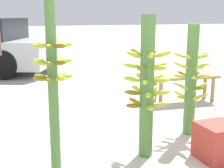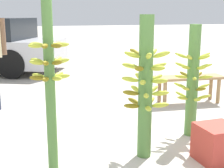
# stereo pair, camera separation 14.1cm
# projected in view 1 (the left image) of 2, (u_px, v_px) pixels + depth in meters

# --- Properties ---
(ground_plane) EXTENTS (80.00, 80.00, 0.00)m
(ground_plane) POSITION_uv_depth(u_px,v_px,m) (144.00, 164.00, 3.01)
(ground_plane) COLOR #B2AA9E
(banana_stalk_left) EXTENTS (0.36, 0.35, 1.74)m
(banana_stalk_left) POSITION_uv_depth(u_px,v_px,m) (52.00, 75.00, 2.66)
(banana_stalk_left) COLOR #4C7A38
(banana_stalk_left) RESTS_ON ground_plane
(banana_stalk_center) EXTENTS (0.48, 0.47, 1.41)m
(banana_stalk_center) POSITION_uv_depth(u_px,v_px,m) (147.00, 86.00, 3.05)
(banana_stalk_center) COLOR #4C7A38
(banana_stalk_center) RESTS_ON ground_plane
(banana_stalk_right) EXTENTS (0.45, 0.45, 1.31)m
(banana_stalk_right) POSITION_uv_depth(u_px,v_px,m) (191.00, 80.00, 3.65)
(banana_stalk_right) COLOR #4C7A38
(banana_stalk_right) RESTS_ON ground_plane
(market_bench) EXTENTS (1.15, 0.47, 0.44)m
(market_bench) POSITION_uv_depth(u_px,v_px,m) (184.00, 80.00, 5.10)
(market_bench) COLOR #99754C
(market_bench) RESTS_ON ground_plane
(produce_crate) EXTENTS (0.37, 0.37, 0.37)m
(produce_crate) POSITION_uv_depth(u_px,v_px,m) (218.00, 142.00, 3.08)
(produce_crate) COLOR #B2382D
(produce_crate) RESTS_ON ground_plane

